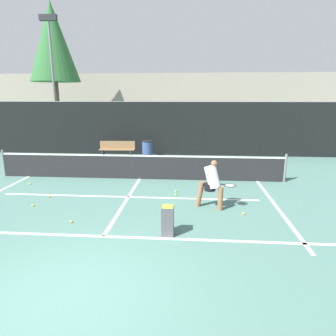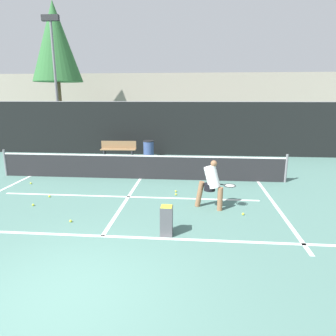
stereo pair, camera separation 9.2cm
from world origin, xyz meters
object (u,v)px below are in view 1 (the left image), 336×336
(player_practicing, at_px, (212,183))
(parked_car, at_px, (222,137))
(courtside_bench, at_px, (117,149))
(trash_bin, at_px, (147,149))
(ball_hopper, at_px, (168,220))

(player_practicing, height_order, parked_car, parked_car)
(courtside_bench, xyz_separation_m, trash_bin, (1.57, 0.10, -0.03))
(courtside_bench, bearing_deg, player_practicing, -60.45)
(player_practicing, xyz_separation_m, courtside_bench, (-4.44, 6.96, -0.29))
(player_practicing, xyz_separation_m, parked_car, (1.36, 10.75, -0.11))
(ball_hopper, bearing_deg, courtside_bench, 110.88)
(player_practicing, xyz_separation_m, ball_hopper, (-1.11, -1.78, -0.39))
(player_practicing, height_order, trash_bin, player_practicing)
(trash_bin, bearing_deg, player_practicing, -67.88)
(ball_hopper, xyz_separation_m, parked_car, (2.46, 12.53, 0.28))
(player_practicing, bearing_deg, ball_hopper, -98.65)
(courtside_bench, height_order, trash_bin, trash_bin)
(ball_hopper, height_order, trash_bin, trash_bin)
(player_practicing, relative_size, parked_car, 0.33)
(ball_hopper, xyz_separation_m, trash_bin, (-1.76, 8.84, 0.08))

